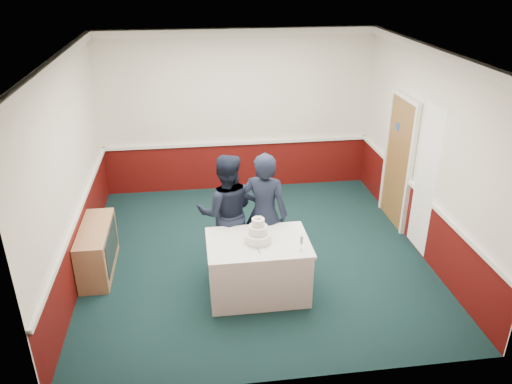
{
  "coord_description": "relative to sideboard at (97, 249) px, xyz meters",
  "views": [
    {
      "loc": [
        -0.86,
        -6.39,
        4.1
      ],
      "look_at": [
        -0.01,
        -0.1,
        1.1
      ],
      "focal_mm": 35.0,
      "sensor_mm": 36.0,
      "label": 1
    }
  ],
  "objects": [
    {
      "name": "champagne_flute",
      "position": [
        2.68,
        -1.09,
        0.58
      ],
      "size": [
        0.05,
        0.05,
        0.21
      ],
      "color": "silver",
      "rests_on": "cake_table"
    },
    {
      "name": "person_woman",
      "position": [
        2.34,
        -0.27,
        0.54
      ],
      "size": [
        0.76,
        0.63,
        1.79
      ],
      "primitive_type": "imported",
      "rotation": [
        0.0,
        0.0,
        2.78
      ],
      "color": "black",
      "rests_on": "ground"
    },
    {
      "name": "cake_knife",
      "position": [
        2.15,
        -1.01,
        0.44
      ],
      "size": [
        0.05,
        0.22,
        0.0
      ],
      "primitive_type": "cube",
      "rotation": [
        0.0,
        0.0,
        0.14
      ],
      "color": "silver",
      "rests_on": "cake_table"
    },
    {
      "name": "cake_table",
      "position": [
        2.18,
        -0.81,
        0.05
      ],
      "size": [
        1.32,
        0.92,
        0.79
      ],
      "color": "white",
      "rests_on": "ground"
    },
    {
      "name": "wedding_cake",
      "position": [
        2.18,
        -0.81,
        0.55
      ],
      "size": [
        0.35,
        0.35,
        0.36
      ],
      "color": "white",
      "rests_on": "cake_table"
    },
    {
      "name": "person_man",
      "position": [
        1.84,
        -0.08,
        0.51
      ],
      "size": [
        0.87,
        0.69,
        1.72
      ],
      "primitive_type": "imported",
      "rotation": [
        0.0,
        0.0,
        3.09
      ],
      "color": "black",
      "rests_on": "ground"
    },
    {
      "name": "ground",
      "position": [
        2.28,
        0.11,
        -0.35
      ],
      "size": [
        5.0,
        5.0,
        0.0
      ],
      "primitive_type": "plane",
      "color": "#112A28",
      "rests_on": "ground"
    },
    {
      "name": "sideboard",
      "position": [
        0.0,
        0.0,
        0.0
      ],
      "size": [
        0.41,
        1.2,
        0.7
      ],
      "color": "tan",
      "rests_on": "ground"
    },
    {
      "name": "room_shell",
      "position": [
        2.36,
        0.72,
        1.62
      ],
      "size": [
        5.0,
        5.0,
        3.0
      ],
      "color": "silver",
      "rests_on": "ground"
    }
  ]
}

